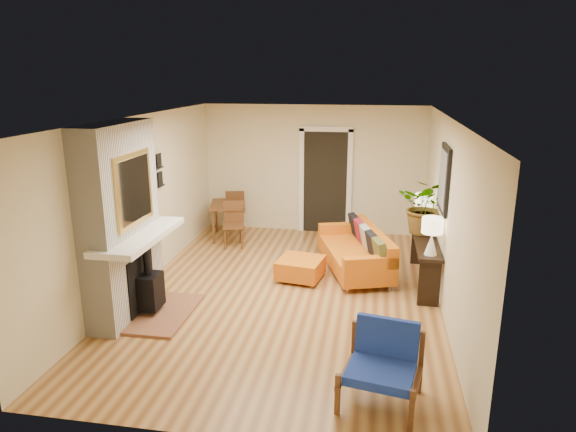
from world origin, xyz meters
name	(u,v)px	position (x,y,z in m)	size (l,w,h in m)	color
room_shell	(341,179)	(0.60, 2.63, 1.24)	(6.50, 6.50, 6.50)	#B78646
fireplace	(124,226)	(-2.00, -1.00, 1.24)	(1.09, 1.68, 2.60)	white
sofa	(359,251)	(1.04, 1.13, 0.34)	(1.40, 2.12, 0.77)	silver
ottoman	(300,267)	(0.14, 0.57, 0.20)	(0.78, 0.78, 0.34)	silver
blue_chair	(383,359)	(1.42, -2.36, 0.42)	(0.87, 0.86, 0.79)	brown
dining_table	(231,210)	(-1.56, 2.51, 0.56)	(0.93, 1.63, 0.86)	brown
console_table	(425,248)	(2.07, 0.75, 0.58)	(0.34, 1.85, 0.72)	black
lamp_near	(432,232)	(2.07, 0.05, 1.06)	(0.30, 0.30, 0.54)	white
lamp_far	(424,206)	(2.07, 1.52, 1.06)	(0.30, 0.30, 0.54)	white
houseplant	(426,206)	(2.06, 1.05, 1.17)	(0.81, 0.70, 0.90)	#1E5919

